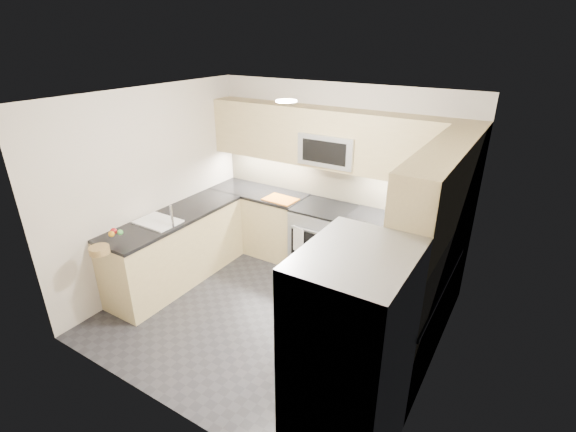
% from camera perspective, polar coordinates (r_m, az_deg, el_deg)
% --- Properties ---
extents(floor, '(3.60, 3.20, 0.00)m').
position_cam_1_polar(floor, '(5.08, -2.13, -13.33)').
color(floor, '#232227').
rests_on(floor, ground).
extents(ceiling, '(3.60, 3.20, 0.02)m').
position_cam_1_polar(ceiling, '(4.09, -2.68, 15.80)').
color(ceiling, beige).
rests_on(ceiling, wall_back).
extents(wall_back, '(3.60, 0.02, 2.50)m').
position_cam_1_polar(wall_back, '(5.74, 6.60, 5.22)').
color(wall_back, '#BFB4A6').
rests_on(wall_back, floor).
extents(wall_front, '(3.60, 0.02, 2.50)m').
position_cam_1_polar(wall_front, '(3.40, -17.81, -9.82)').
color(wall_front, '#BFB4A6').
rests_on(wall_front, floor).
extents(wall_left, '(0.02, 3.20, 2.50)m').
position_cam_1_polar(wall_left, '(5.58, -17.92, 3.64)').
color(wall_left, '#BFB4A6').
rests_on(wall_left, floor).
extents(wall_right, '(0.02, 3.20, 2.50)m').
position_cam_1_polar(wall_right, '(3.84, 20.66, -6.17)').
color(wall_right, '#BFB4A6').
rests_on(wall_right, floor).
extents(base_cab_back_left, '(1.42, 0.60, 0.90)m').
position_cam_1_polar(base_cab_back_left, '(6.31, -3.88, -0.73)').
color(base_cab_back_left, tan).
rests_on(base_cab_back_left, floor).
extents(base_cab_back_right, '(1.42, 0.60, 0.90)m').
position_cam_1_polar(base_cab_back_right, '(5.47, 15.21, -5.72)').
color(base_cab_back_right, tan).
rests_on(base_cab_back_right, floor).
extents(base_cab_right, '(0.60, 1.70, 0.90)m').
position_cam_1_polar(base_cab_right, '(4.44, 15.73, -13.40)').
color(base_cab_right, tan).
rests_on(base_cab_right, floor).
extents(base_cab_peninsula, '(0.60, 2.00, 0.90)m').
position_cam_1_polar(base_cab_peninsula, '(5.69, -14.91, -4.44)').
color(base_cab_peninsula, tan).
rests_on(base_cab_peninsula, floor).
extents(countertop_back_left, '(1.42, 0.63, 0.04)m').
position_cam_1_polar(countertop_back_left, '(6.13, -4.00, 3.27)').
color(countertop_back_left, black).
rests_on(countertop_back_left, base_cab_back_left).
extents(countertop_back_right, '(1.42, 0.63, 0.04)m').
position_cam_1_polar(countertop_back_right, '(5.26, 15.75, -1.26)').
color(countertop_back_right, black).
rests_on(countertop_back_right, base_cab_back_right).
extents(countertop_right, '(0.63, 1.70, 0.04)m').
position_cam_1_polar(countertop_right, '(4.18, 16.44, -8.24)').
color(countertop_right, black).
rests_on(countertop_right, base_cab_right).
extents(countertop_peninsula, '(0.63, 2.00, 0.04)m').
position_cam_1_polar(countertop_peninsula, '(5.49, -15.42, -0.12)').
color(countertop_peninsula, black).
rests_on(countertop_peninsula, base_cab_peninsula).
extents(upper_cab_back, '(3.60, 0.35, 0.75)m').
position_cam_1_polar(upper_cab_back, '(5.43, 6.08, 10.47)').
color(upper_cab_back, tan).
rests_on(upper_cab_back, wall_back).
extents(upper_cab_right, '(0.35, 1.95, 0.75)m').
position_cam_1_polar(upper_cab_right, '(3.88, 20.27, 3.62)').
color(upper_cab_right, tan).
rests_on(upper_cab_right, wall_right).
extents(backsplash_back, '(3.60, 0.01, 0.51)m').
position_cam_1_polar(backsplash_back, '(5.76, 6.55, 4.69)').
color(backsplash_back, tan).
rests_on(backsplash_back, wall_back).
extents(backsplash_right, '(0.01, 2.30, 0.51)m').
position_cam_1_polar(backsplash_right, '(4.26, 21.81, -4.13)').
color(backsplash_right, tan).
rests_on(backsplash_right, wall_right).
extents(gas_range, '(0.76, 0.65, 0.91)m').
position_cam_1_polar(gas_range, '(5.78, 4.84, -3.14)').
color(gas_range, '#989B9F').
rests_on(gas_range, floor).
extents(range_cooktop, '(0.76, 0.65, 0.03)m').
position_cam_1_polar(range_cooktop, '(5.59, 5.00, 1.07)').
color(range_cooktop, black).
rests_on(range_cooktop, gas_range).
extents(oven_door_glass, '(0.62, 0.02, 0.45)m').
position_cam_1_polar(oven_door_glass, '(5.52, 3.26, -4.52)').
color(oven_door_glass, black).
rests_on(oven_door_glass, gas_range).
extents(oven_handle, '(0.60, 0.02, 0.02)m').
position_cam_1_polar(oven_handle, '(5.38, 3.22, -2.08)').
color(oven_handle, '#B2B5BA').
rests_on(oven_handle, gas_range).
extents(microwave, '(0.76, 0.40, 0.40)m').
position_cam_1_polar(microwave, '(5.44, 5.90, 9.15)').
color(microwave, '#ACB0B5').
rests_on(microwave, upper_cab_back).
extents(microwave_door, '(0.60, 0.01, 0.28)m').
position_cam_1_polar(microwave_door, '(5.26, 4.90, 8.68)').
color(microwave_door, black).
rests_on(microwave_door, microwave).
extents(refrigerator, '(0.70, 0.90, 1.80)m').
position_cam_1_polar(refrigerator, '(3.20, 8.46, -19.25)').
color(refrigerator, '#999BA0').
rests_on(refrigerator, floor).
extents(fridge_handle_left, '(0.02, 0.02, 1.20)m').
position_cam_1_polar(fridge_handle_left, '(3.16, 0.67, -18.27)').
color(fridge_handle_left, '#B2B5BA').
rests_on(fridge_handle_left, refrigerator).
extents(fridge_handle_right, '(0.02, 0.02, 1.20)m').
position_cam_1_polar(fridge_handle_right, '(3.41, 3.91, -14.77)').
color(fridge_handle_right, '#B2B5BA').
rests_on(fridge_handle_right, refrigerator).
extents(sink_basin, '(0.52, 0.38, 0.16)m').
position_cam_1_polar(sink_basin, '(5.36, -17.29, -1.43)').
color(sink_basin, white).
rests_on(sink_basin, base_cab_peninsula).
extents(faucet, '(0.03, 0.03, 0.28)m').
position_cam_1_polar(faucet, '(5.10, -15.60, -0.07)').
color(faucet, silver).
rests_on(faucet, countertop_peninsula).
extents(utensil_bowl, '(0.37, 0.37, 0.17)m').
position_cam_1_polar(utensil_bowl, '(5.15, 19.80, -1.04)').
color(utensil_bowl, '#58B44D').
rests_on(utensil_bowl, countertop_back_right).
extents(cutting_board, '(0.46, 0.34, 0.01)m').
position_cam_1_polar(cutting_board, '(5.78, -1.03, 2.29)').
color(cutting_board, '#CE6913').
rests_on(cutting_board, countertop_back_left).
extents(fruit_basket, '(0.26, 0.26, 0.08)m').
position_cam_1_polar(fruit_basket, '(4.81, -24.40, -4.26)').
color(fruit_basket, olive).
rests_on(fruit_basket, countertop_peninsula).
extents(fruit_apple, '(0.07, 0.07, 0.07)m').
position_cam_1_polar(fruit_apple, '(4.99, -22.75, -1.95)').
color(fruit_apple, maroon).
rests_on(fruit_apple, fruit_basket).
extents(fruit_pear, '(0.06, 0.06, 0.06)m').
position_cam_1_polar(fruit_pear, '(4.94, -21.97, -2.09)').
color(fruit_pear, green).
rests_on(fruit_pear, fruit_basket).
extents(dish_towel_check, '(0.19, 0.08, 0.36)m').
position_cam_1_polar(dish_towel_check, '(5.52, 1.42, -3.30)').
color(dish_towel_check, silver).
rests_on(dish_towel_check, oven_handle).
extents(fruit_orange, '(0.07, 0.07, 0.07)m').
position_cam_1_polar(fruit_orange, '(4.94, -22.99, -2.29)').
color(fruit_orange, orange).
rests_on(fruit_orange, fruit_basket).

